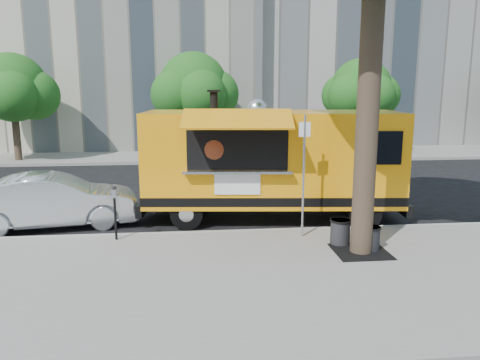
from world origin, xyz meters
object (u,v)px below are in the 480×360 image
object	(u,v)px
far_tree_c	(361,89)
trash_bin_right	(370,237)
sedan	(54,201)
sign_post	(304,169)
food_truck	(271,160)
trash_bin_left	(340,231)
far_tree_b	(193,87)
far_tree_a	(12,88)
parking_meter	(115,206)

from	to	relation	value
far_tree_c	trash_bin_right	size ratio (longest dim) A/B	9.46
sedan	trash_bin_right	world-z (taller)	sedan
sedan	trash_bin_right	xyz separation A→B (m)	(7.77, -3.10, -0.29)
sign_post	food_truck	bearing A→B (deg)	101.94
trash_bin_left	sedan	bearing A→B (deg)	160.02
trash_bin_right	far_tree_b	bearing A→B (deg)	104.04
far_tree_a	sedan	distance (m)	13.29
trash_bin_left	trash_bin_right	size ratio (longest dim) A/B	1.08
trash_bin_right	far_tree_c	bearing A→B (deg)	71.17
far_tree_b	parking_meter	size ratio (longest dim) A/B	4.12
parking_meter	far_tree_c	bearing A→B (deg)	51.34
parking_meter	trash_bin_right	size ratio (longest dim) A/B	2.42
parking_meter	sedan	world-z (taller)	parking_meter
trash_bin_left	far_tree_a	bearing A→B (deg)	130.26
sign_post	trash_bin_right	size ratio (longest dim) A/B	5.45
food_truck	trash_bin_right	distance (m)	3.93
far_tree_a	far_tree_b	bearing A→B (deg)	2.54
parking_meter	food_truck	world-z (taller)	food_truck
far_tree_a	far_tree_b	xyz separation A→B (m)	(9.00, 0.40, 0.06)
parking_meter	trash_bin_right	bearing A→B (deg)	-12.99
sign_post	food_truck	size ratio (longest dim) A/B	0.39
sign_post	sedan	bearing A→B (deg)	163.21
far_tree_b	far_tree_c	size ratio (longest dim) A/B	1.06
far_tree_c	sedan	size ratio (longest dim) A/B	1.16
food_truck	far_tree_b	bearing A→B (deg)	105.49
trash_bin_left	far_tree_b	bearing A→B (deg)	102.47
far_tree_c	food_truck	size ratio (longest dim) A/B	0.68
far_tree_a	trash_bin_left	world-z (taller)	far_tree_a
far_tree_b	parking_meter	distance (m)	14.48
parking_meter	food_truck	distance (m)	4.59
sign_post	food_truck	distance (m)	2.17
far_tree_b	trash_bin_left	world-z (taller)	far_tree_b
far_tree_b	food_truck	xyz separation A→B (m)	(2.10, -12.13, -2.10)
far_tree_b	food_truck	world-z (taller)	far_tree_b
food_truck	trash_bin_left	bearing A→B (deg)	-61.12
sign_post	trash_bin_left	xyz separation A→B (m)	(0.75, -0.67, -1.38)
far_tree_c	parking_meter	world-z (taller)	far_tree_c
far_tree_a	parking_meter	world-z (taller)	far_tree_a
food_truck	sedan	world-z (taller)	food_truck
sign_post	parking_meter	bearing A→B (deg)	177.48
far_tree_b	sedan	xyz separation A→B (m)	(-3.92, -12.30, -3.10)
sign_post	trash_bin_left	bearing A→B (deg)	-41.91
far_tree_b	sign_post	xyz separation A→B (m)	(2.55, -14.25, -1.98)
food_truck	trash_bin_right	bearing A→B (deg)	-56.21
far_tree_c	trash_bin_left	distance (m)	16.03
far_tree_a	parking_meter	xyz separation A→B (m)	(7.00, -13.65, -2.79)
sign_post	sedan	xyz separation A→B (m)	(-6.47, 1.95, -1.11)
far_tree_c	far_tree_b	bearing A→B (deg)	178.09
far_tree_c	trash_bin_right	bearing A→B (deg)	-108.83
far_tree_a	trash_bin_left	distance (m)	19.32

